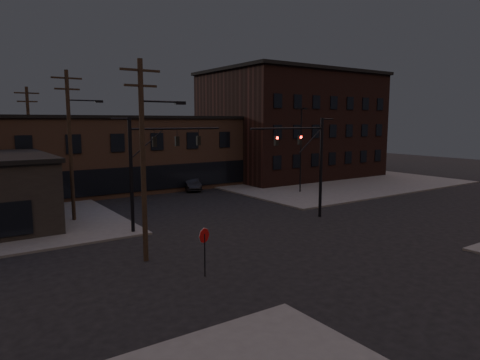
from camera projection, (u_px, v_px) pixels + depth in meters
The scene contains 15 objects.
ground at pixel (297, 242), 27.60m from camera, with size 140.00×140.00×0.00m, color black.
sidewalk_ne at pixel (309, 178), 57.89m from camera, with size 30.00×30.00×0.15m, color #474744.
building_row at pixel (136, 153), 49.93m from camera, with size 40.00×12.00×8.00m, color brown.
building_right at pixel (291, 126), 60.20m from camera, with size 22.00×16.00×14.00m, color black.
traffic_signal_near at pixel (311, 157), 33.60m from camera, with size 7.12×0.24×8.00m.
traffic_signal_far at pixel (149, 161), 29.69m from camera, with size 7.12×0.24×8.00m.
stop_sign at pixel (204, 241), 21.24m from camera, with size 0.72×0.33×2.48m.
utility_pole_near at pixel (144, 156), 23.14m from camera, with size 3.70×0.28×11.00m.
utility_pole_mid at pixel (71, 143), 32.35m from camera, with size 3.70×0.28×11.50m.
utility_pole_far at pixel (30, 141), 41.61m from camera, with size 2.20×0.28×11.00m.
lot_light_a at pixel (301, 142), 45.56m from camera, with size 1.50×0.28×9.14m.
lot_light_b at pixel (309, 139), 53.01m from camera, with size 1.50×0.28×9.14m.
parked_car_lot_a at pixel (289, 174), 55.63m from camera, with size 1.85×4.59×1.56m, color black.
parked_car_lot_b at pixel (259, 175), 55.35m from camera, with size 1.88×4.63×1.34m, color #B7B8BA.
car_crossing at pixel (191, 184), 48.14m from camera, with size 1.59×4.55×1.50m, color black.
Camera 1 is at (-18.20, -20.00, 7.76)m, focal length 32.00 mm.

